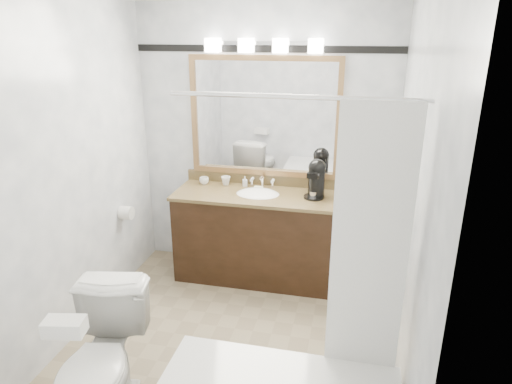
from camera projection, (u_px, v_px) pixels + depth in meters
The scene contains 13 objects.
room at pixel (226, 188), 3.08m from camera, with size 2.42×2.62×2.52m.
vanity at pixel (258, 234), 4.29m from camera, with size 1.53×0.58×0.97m.
mirror at pixel (264, 117), 4.18m from camera, with size 1.40×0.04×1.10m.
vanity_light_bar at pixel (263, 45), 3.91m from camera, with size 1.02×0.14×0.12m.
accent_stripe at pixel (265, 49), 3.98m from camera, with size 2.40×0.01×0.06m, color black.
tp_roll at pixel (126, 213), 4.11m from camera, with size 0.12×0.12×0.11m, color white.
toilet at pixel (100, 366), 2.67m from camera, with size 0.45×0.79×0.81m, color white.
tissue_box at pixel (65, 327), 2.30m from camera, with size 0.20×0.11×0.08m, color white.
coffee_maker at pixel (316, 178), 4.03m from camera, with size 0.18×0.22×0.34m.
cup_left at pixel (204, 181), 4.39m from camera, with size 0.09×0.09×0.07m, color white.
cup_right at pixel (226, 181), 4.37m from camera, with size 0.09×0.09×0.08m, color white.
soap_bottle_a at pixel (245, 181), 4.33m from camera, with size 0.04×0.04×0.10m, color white.
soap_bar at pixel (258, 188), 4.26m from camera, with size 0.08×0.05×0.02m, color beige.
Camera 1 is at (0.84, -2.79, 2.27)m, focal length 32.00 mm.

